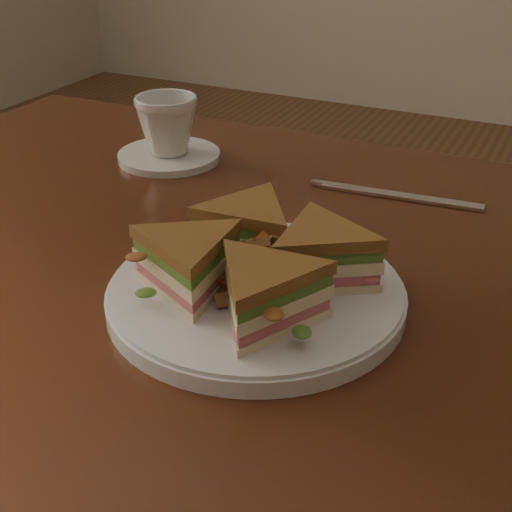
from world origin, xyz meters
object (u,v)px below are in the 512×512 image
(spoon, at_px, (248,245))
(coffee_cup, at_px, (167,125))
(saucer, at_px, (169,156))
(plate, at_px, (256,296))
(sandwich_wedges, at_px, (256,261))
(table, at_px, (256,339))
(knife, at_px, (389,195))

(spoon, height_order, coffee_cup, coffee_cup)
(saucer, bearing_deg, plate, -46.29)
(sandwich_wedges, height_order, saucer, sandwich_wedges)
(table, distance_m, spoon, 0.11)
(saucer, distance_m, coffee_cup, 0.04)
(plate, xyz_separation_m, knife, (0.04, 0.29, -0.01))
(plate, relative_size, sandwich_wedges, 1.05)
(spoon, distance_m, knife, 0.22)
(knife, bearing_deg, sandwich_wedges, -102.17)
(coffee_cup, bearing_deg, sandwich_wedges, -41.84)
(plate, height_order, coffee_cup, coffee_cup)
(spoon, height_order, saucer, same)
(table, height_order, saucer, saucer)
(plate, distance_m, coffee_cup, 0.40)
(plate, bearing_deg, coffee_cup, 133.71)
(knife, relative_size, coffee_cup, 2.52)
(sandwich_wedges, height_order, knife, sandwich_wedges)
(plate, height_order, spoon, plate)
(plate, relative_size, knife, 1.28)
(saucer, bearing_deg, knife, 1.61)
(coffee_cup, bearing_deg, table, -37.25)
(plate, relative_size, coffee_cup, 3.24)
(saucer, xyz_separation_m, coffee_cup, (0.00, 0.00, 0.04))
(sandwich_wedges, relative_size, saucer, 1.85)
(sandwich_wedges, bearing_deg, coffee_cup, 133.71)
(spoon, distance_m, coffee_cup, 0.29)
(plate, xyz_separation_m, spoon, (-0.05, 0.09, -0.00))
(spoon, distance_m, saucer, 0.29)
(sandwich_wedges, xyz_separation_m, spoon, (-0.05, 0.09, -0.04))
(table, bearing_deg, saucer, 138.30)
(coffee_cup, bearing_deg, saucer, 0.00)
(coffee_cup, bearing_deg, plate, -41.84)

